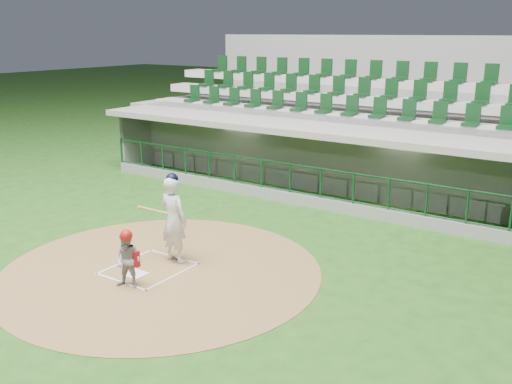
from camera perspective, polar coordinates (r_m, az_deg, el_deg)
ground at (r=13.48m, az=-9.79°, el=-7.19°), size 120.00×120.00×0.00m
dirt_circle at (r=13.15m, az=-9.44°, el=-7.74°), size 7.20×7.20×0.01m
home_plate at (r=13.02m, az=-11.94°, el=-8.05°), size 0.43×0.43×0.02m
batter_box_chalk at (r=13.28m, az=-10.69°, el=-7.52°), size 1.55×1.80×0.01m
dugout_structure at (r=19.21m, az=6.75°, el=2.89°), size 16.40×3.70×3.00m
seating_deck at (r=21.92m, az=10.14°, el=5.61°), size 17.00×6.72×5.15m
batter at (r=13.25m, az=-8.25°, el=-2.62°), size 0.93×0.91×2.12m
catcher at (r=12.22m, az=-12.69°, el=-6.57°), size 0.70×0.62×1.28m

